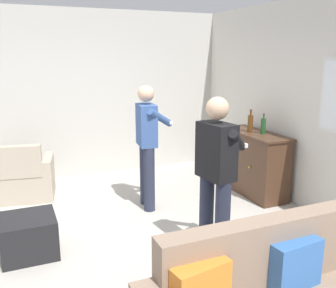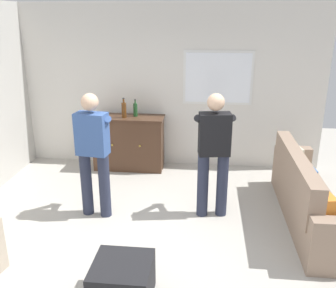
% 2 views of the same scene
% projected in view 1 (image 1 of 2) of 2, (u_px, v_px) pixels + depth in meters
% --- Properties ---
extents(ground, '(10.40, 10.40, 0.00)m').
position_uv_depth(ground, '(120.00, 242.00, 4.23)').
color(ground, '#B2ADA3').
extents(wall_back_with_window, '(5.20, 0.15, 2.80)m').
position_uv_depth(wall_back_with_window, '(313.00, 106.00, 4.89)').
color(wall_back_with_window, silver).
rests_on(wall_back_with_window, ground).
extents(wall_side_left, '(0.12, 5.20, 2.80)m').
position_uv_depth(wall_side_left, '(74.00, 95.00, 6.29)').
color(wall_side_left, beige).
rests_on(wall_side_left, ground).
extents(armchair, '(0.78, 0.98, 0.85)m').
position_uv_depth(armchair, '(22.00, 180.00, 5.44)').
color(armchair, '#B2A38E').
rests_on(armchair, ground).
extents(sideboard_cabinet, '(1.23, 0.49, 0.94)m').
position_uv_depth(sideboard_cabinet, '(253.00, 163.00, 5.64)').
color(sideboard_cabinet, '#472D1E').
rests_on(sideboard_cabinet, ground).
extents(bottle_wine_green, '(0.08, 0.08, 0.34)m').
position_uv_depth(bottle_wine_green, '(250.00, 123.00, 5.52)').
color(bottle_wine_green, '#593314').
rests_on(bottle_wine_green, sideboard_cabinet).
extents(bottle_liquor_amber, '(0.07, 0.07, 0.30)m').
position_uv_depth(bottle_liquor_amber, '(263.00, 126.00, 5.41)').
color(bottle_liquor_amber, '#1E4C23').
rests_on(bottle_liquor_amber, sideboard_cabinet).
extents(ottoman, '(0.55, 0.55, 0.42)m').
position_uv_depth(ottoman, '(29.00, 236.00, 3.93)').
color(ottoman, black).
rests_on(ottoman, ground).
extents(person_standing_left, '(0.55, 0.50, 1.68)m').
position_uv_depth(person_standing_left, '(148.00, 141.00, 5.00)').
color(person_standing_left, '#282D42').
rests_on(person_standing_left, ground).
extents(person_standing_right, '(0.55, 0.50, 1.68)m').
position_uv_depth(person_standing_right, '(216.00, 172.00, 3.67)').
color(person_standing_right, '#282D42').
rests_on(person_standing_right, ground).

